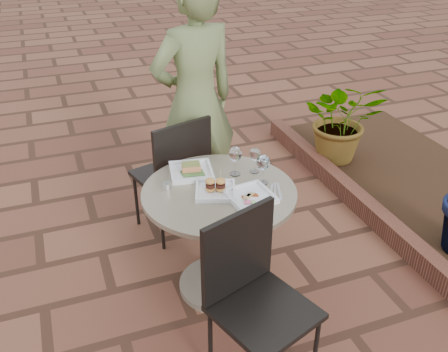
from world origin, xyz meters
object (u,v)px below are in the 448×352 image
object	(u,v)px
diner	(195,103)
plate_salmon	(191,171)
chair_near	(252,287)
chair_far	(176,169)
plate_sliders	(215,189)
cafe_table	(219,225)
plate_tuna	(250,196)

from	to	relation	value
diner	plate_salmon	bearing A→B (deg)	58.06
chair_near	chair_far	bearing A→B (deg)	71.78
plate_sliders	plate_salmon	bearing A→B (deg)	103.84
cafe_table	plate_sliders	size ratio (longest dim) A/B	3.12
chair_far	plate_sliders	bearing A→B (deg)	78.83
diner	plate_tuna	size ratio (longest dim) A/B	6.86
chair_far	diner	size ratio (longest dim) A/B	0.51
chair_far	plate_sliders	distance (m)	0.70
plate_tuna	diner	bearing A→B (deg)	89.39
cafe_table	plate_sliders	distance (m)	0.28
chair_near	plate_tuna	size ratio (longest dim) A/B	3.48
cafe_table	chair_far	distance (m)	0.66
chair_far	plate_tuna	xyz separation A→B (m)	(0.22, -0.79, 0.20)
chair_far	plate_sliders	xyz separation A→B (m)	(0.06, -0.67, 0.21)
chair_near	diner	xyz separation A→B (m)	(0.20, 1.53, 0.37)
chair_near	plate_sliders	world-z (taller)	chair_near
plate_salmon	plate_tuna	world-z (taller)	plate_salmon
chair_far	chair_near	distance (m)	1.28
cafe_table	plate_sliders	xyz separation A→B (m)	(-0.03, -0.02, 0.27)
chair_far	diner	xyz separation A→B (m)	(0.23, 0.25, 0.37)
plate_salmon	plate_sliders	distance (m)	0.27
cafe_table	diner	bearing A→B (deg)	80.90
plate_salmon	plate_sliders	size ratio (longest dim) A/B	1.02
diner	chair_far	bearing A→B (deg)	35.43
chair_far	plate_salmon	size ratio (longest dim) A/B	3.16
cafe_table	plate_sliders	world-z (taller)	plate_sliders
chair_far	plate_sliders	size ratio (longest dim) A/B	3.22
chair_far	plate_salmon	world-z (taller)	chair_far
plate_salmon	plate_sliders	bearing A→B (deg)	-76.16
diner	plate_tuna	distance (m)	1.06
cafe_table	chair_near	bearing A→B (deg)	-95.21
plate_sliders	chair_near	bearing A→B (deg)	-92.74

